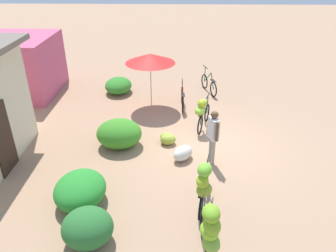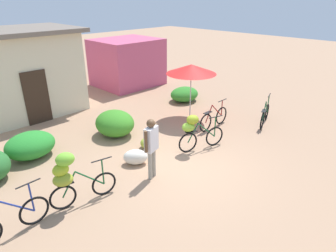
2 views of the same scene
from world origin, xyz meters
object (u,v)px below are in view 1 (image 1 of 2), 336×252
at_px(market_umbrella, 150,58).
at_px(banana_pile_on_ground, 167,138).
at_px(bicycle_rightmost, 209,85).
at_px(bicycle_center_loaded, 202,112).
at_px(person_vendor, 213,132).
at_px(bicycle_by_shop, 182,99).
at_px(shop_pink, 21,66).
at_px(bicycle_leftmost, 209,232).
at_px(produce_sack, 183,153).
at_px(bicycle_near_pile, 204,184).

bearing_deg(market_umbrella, banana_pile_on_ground, -165.62).
distance_m(market_umbrella, bicycle_rightmost, 3.26).
height_order(bicycle_center_loaded, banana_pile_on_ground, bicycle_center_loaded).
relative_size(bicycle_center_loaded, person_vendor, 0.94).
bearing_deg(bicycle_by_shop, shop_pink, 78.62).
bearing_deg(person_vendor, bicycle_leftmost, 173.63).
bearing_deg(produce_sack, person_vendor, -98.21).
bearing_deg(bicycle_by_shop, bicycle_near_pile, -175.93).
xyz_separation_m(market_umbrella, banana_pile_on_ground, (-2.83, -0.72, -1.79)).
bearing_deg(bicycle_by_shop, banana_pile_on_ground, 169.35).
height_order(banana_pile_on_ground, person_vendor, person_vendor).
relative_size(bicycle_near_pile, produce_sack, 2.24).
relative_size(bicycle_near_pile, person_vendor, 0.93).
bearing_deg(bicycle_leftmost, person_vendor, -6.37).
bearing_deg(bicycle_rightmost, bicycle_center_loaded, 171.23).
xyz_separation_m(bicycle_rightmost, produce_sack, (-5.26, 1.19, -0.14)).
distance_m(bicycle_near_pile, bicycle_center_loaded, 4.04).
relative_size(bicycle_by_shop, person_vendor, 0.97).
height_order(shop_pink, bicycle_leftmost, shop_pink).
height_order(shop_pink, market_umbrella, shop_pink).
distance_m(market_umbrella, bicycle_leftmost, 7.82).
relative_size(market_umbrella, bicycle_center_loaded, 1.36).
distance_m(bicycle_center_loaded, bicycle_by_shop, 1.97).
distance_m(bicycle_by_shop, produce_sack, 3.66).
bearing_deg(bicycle_center_loaded, bicycle_by_shop, 19.20).
bearing_deg(bicycle_by_shop, produce_sack, 179.62).
height_order(market_umbrella, bicycle_center_loaded, market_umbrella).
height_order(bicycle_center_loaded, produce_sack, bicycle_center_loaded).
distance_m(bicycle_center_loaded, bicycle_rightmost, 3.49).
bearing_deg(market_umbrella, bicycle_rightmost, -58.10).
distance_m(bicycle_center_loaded, produce_sack, 2.00).
height_order(bicycle_by_shop, person_vendor, person_vendor).
relative_size(bicycle_near_pile, bicycle_rightmost, 1.00).
bearing_deg(bicycle_near_pile, bicycle_rightmost, -5.75).
height_order(market_umbrella, person_vendor, market_umbrella).
bearing_deg(banana_pile_on_ground, bicycle_near_pile, -163.50).
height_order(market_umbrella, produce_sack, market_umbrella).
bearing_deg(bicycle_center_loaded, bicycle_near_pile, 176.85).
height_order(shop_pink, bicycle_rightmost, shop_pink).
bearing_deg(bicycle_near_pile, bicycle_center_loaded, -3.15).
bearing_deg(bicycle_rightmost, person_vendor, 176.23).
bearing_deg(produce_sack, bicycle_by_shop, -0.38).
relative_size(market_umbrella, person_vendor, 1.27).
relative_size(market_umbrella, bicycle_by_shop, 1.31).
bearing_deg(bicycle_rightmost, market_umbrella, 121.90).
bearing_deg(shop_pink, produce_sack, -126.50).
xyz_separation_m(banana_pile_on_ground, produce_sack, (-0.93, -0.49, 0.05)).
height_order(bicycle_rightmost, banana_pile_on_ground, bicycle_rightmost).
xyz_separation_m(bicycle_near_pile, bicycle_rightmost, (7.47, -0.75, -0.47)).
height_order(bicycle_rightmost, produce_sack, bicycle_rightmost).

